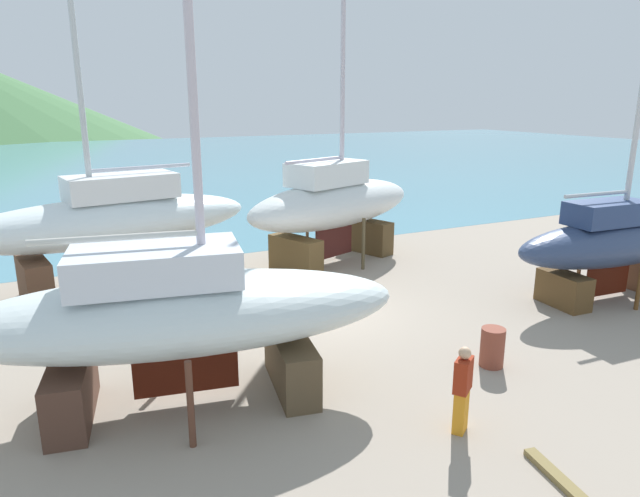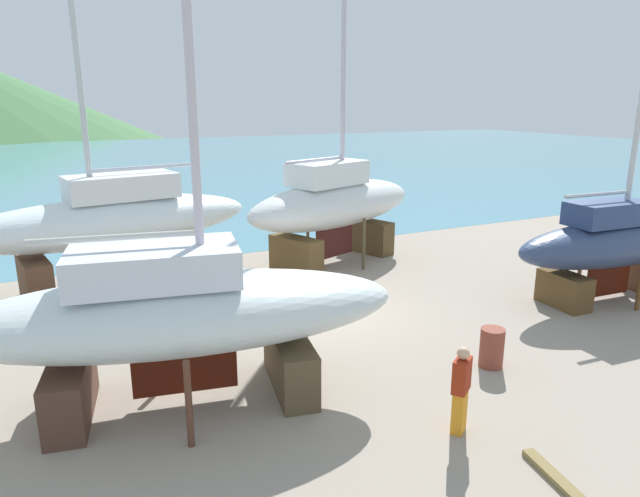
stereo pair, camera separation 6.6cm
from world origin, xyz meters
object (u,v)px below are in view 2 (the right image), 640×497
object	(u,v)px
sailboat_small_center	(179,312)
sailboat_far_slipway	(612,243)
worker	(461,389)
barrel_by_slipway	(492,348)
sailboat_mid_port	(111,221)
sailboat_large_starboard	(334,204)

from	to	relation	value
sailboat_small_center	sailboat_far_slipway	world-z (taller)	sailboat_small_center
sailboat_far_slipway	worker	bearing A→B (deg)	-153.27
worker	barrel_by_slipway	bearing A→B (deg)	91.19
sailboat_mid_port	sailboat_far_slipway	bearing A→B (deg)	140.85
sailboat_far_slipway	sailboat_large_starboard	bearing A→B (deg)	131.62
sailboat_far_slipway	barrel_by_slipway	xyz separation A→B (m)	(-6.15, -1.89, -1.25)
sailboat_large_starboard	barrel_by_slipway	bearing A→B (deg)	-114.37
sailboat_far_slipway	sailboat_mid_port	world-z (taller)	sailboat_mid_port
sailboat_large_starboard	worker	bearing A→B (deg)	-125.72
sailboat_small_center	sailboat_large_starboard	size ratio (longest dim) A/B	1.04
worker	sailboat_small_center	bearing A→B (deg)	-162.75
sailboat_large_starboard	barrel_by_slipway	world-z (taller)	sailboat_large_starboard
sailboat_mid_port	sailboat_large_starboard	distance (m)	7.48
sailboat_mid_port	sailboat_large_starboard	xyz separation A→B (m)	(7.47, -0.43, 0.00)
worker	sailboat_mid_port	bearing A→B (deg)	166.75
sailboat_small_center	worker	size ratio (longest dim) A/B	7.84
sailboat_small_center	sailboat_mid_port	xyz separation A→B (m)	(-0.34, 7.87, 0.26)
sailboat_far_slipway	worker	xyz separation A→B (m)	(-8.45, -3.60, -0.85)
sailboat_small_center	barrel_by_slipway	distance (m)	6.76
sailboat_mid_port	worker	xyz separation A→B (m)	(4.48, -11.03, -1.28)
sailboat_small_center	sailboat_mid_port	distance (m)	7.88
sailboat_far_slipway	sailboat_large_starboard	xyz separation A→B (m)	(-5.47, 7.01, 0.43)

